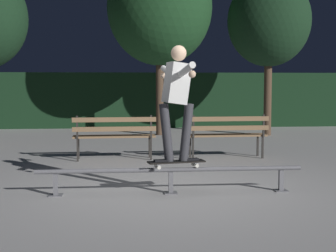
# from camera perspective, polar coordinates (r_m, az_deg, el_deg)

# --- Properties ---
(ground_plane) EXTENTS (90.00, 90.00, 0.00)m
(ground_plane) POSITION_cam_1_polar(r_m,az_deg,el_deg) (7.01, 0.15, -7.37)
(ground_plane) COLOR #ADAAA8
(hedge_backdrop) EXTENTS (24.00, 1.20, 1.85)m
(hedge_backdrop) POSITION_cam_1_polar(r_m,az_deg,el_deg) (17.15, -3.20, 3.03)
(hedge_backdrop) COLOR black
(hedge_backdrop) RESTS_ON ground
(grind_rail) EXTENTS (3.62, 0.18, 0.35)m
(grind_rail) POSITION_cam_1_polar(r_m,az_deg,el_deg) (6.76, 0.31, -5.49)
(grind_rail) COLOR slate
(grind_rail) RESTS_ON ground
(skateboard) EXTENTS (0.80, 0.34, 0.09)m
(skateboard) POSITION_cam_1_polar(r_m,az_deg,el_deg) (6.74, 0.97, -4.17)
(skateboard) COLOR black
(skateboard) RESTS_ON grind_rail
(skateboarder) EXTENTS (0.63, 1.39, 1.56)m
(skateboarder) POSITION_cam_1_polar(r_m,az_deg,el_deg) (6.65, 1.01, 3.82)
(skateboarder) COLOR black
(skateboarder) RESTS_ON skateboard
(park_bench_leftmost) EXTENTS (1.61, 0.47, 0.88)m
(park_bench_leftmost) POSITION_cam_1_polar(r_m,az_deg,el_deg) (9.67, -6.18, -0.77)
(park_bench_leftmost) COLOR #282623
(park_bench_leftmost) RESTS_ON ground
(park_bench_left_center) EXTENTS (1.61, 0.47, 0.88)m
(park_bench_left_center) POSITION_cam_1_polar(r_m,az_deg,el_deg) (9.89, 6.82, -0.65)
(park_bench_left_center) COLOR #282623
(park_bench_left_center) RESTS_ON ground
(tree_behind_benches) EXTENTS (2.99, 2.99, 5.29)m
(tree_behind_benches) POSITION_cam_1_polar(r_m,az_deg,el_deg) (14.49, -0.97, 13.43)
(tree_behind_benches) COLOR #4C3828
(tree_behind_benches) RESTS_ON ground
(tree_far_right) EXTENTS (2.35, 2.35, 4.54)m
(tree_far_right) POSITION_cam_1_polar(r_m,az_deg,el_deg) (14.61, 11.52, 11.69)
(tree_far_right) COLOR #4C3828
(tree_far_right) RESTS_ON ground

